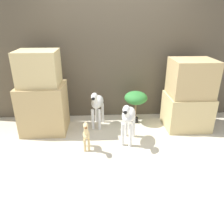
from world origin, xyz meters
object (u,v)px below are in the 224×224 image
Objects in this scene: zebra_left at (97,104)px; potted_palm_front at (136,99)px; giraffe_figurine at (86,134)px; zebra_right at (128,117)px.

potted_palm_front is at bearing 10.11° from zebra_left.
zebra_left is at bearing -169.89° from potted_palm_front.
zebra_left is 0.81m from giraffe_figurine.
zebra_right and zebra_left have the same top height.
giraffe_figurine is (-0.16, -0.77, -0.17)m from zebra_left.
giraffe_figurine is at bearing -133.71° from potted_palm_front.
potted_palm_front is (0.22, 0.70, 0.03)m from zebra_right.
giraffe_figurine is 0.84× the size of potted_palm_front.
potted_palm_front is (0.86, 0.90, 0.20)m from giraffe_figurine.
giraffe_figurine is at bearing -101.36° from zebra_left.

